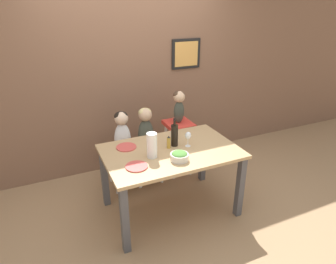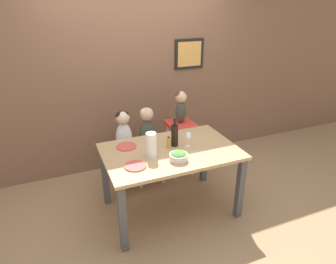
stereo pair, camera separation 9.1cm
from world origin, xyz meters
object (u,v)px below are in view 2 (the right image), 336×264
object	(u,v)px
wine_glass_near	(188,136)
salad_bowl_large	(179,156)
person_baby_right	(181,103)
dinner_plate_front_left	(135,166)
chair_right_highchair	(180,134)
dinner_plate_back_left	(126,146)
chair_far_center	(148,154)
person_child_left	(124,131)
paper_towel_roll	(151,145)
chair_far_left	(125,158)
person_child_center	(147,127)
wine_bottle	(175,135)

from	to	relation	value
wine_glass_near	salad_bowl_large	world-z (taller)	wine_glass_near
person_baby_right	dinner_plate_front_left	xyz separation A→B (m)	(-0.88, -0.89, -0.24)
chair_right_highchair	salad_bowl_large	world-z (taller)	salad_bowl_large
chair_right_highchair	dinner_plate_back_left	size ratio (longest dim) A/B	3.47
wine_glass_near	salad_bowl_large	distance (m)	0.33
chair_far_center	person_baby_right	xyz separation A→B (m)	(0.46, 0.00, 0.64)
wine_glass_near	chair_right_highchair	bearing A→B (deg)	71.59
chair_far_center	chair_right_highchair	distance (m)	0.51
person_baby_right	salad_bowl_large	distance (m)	1.05
wine_glass_near	person_child_left	bearing A→B (deg)	127.60
person_baby_right	wine_glass_near	size ratio (longest dim) A/B	2.54
chair_right_highchair	wine_glass_near	world-z (taller)	wine_glass_near
person_baby_right	paper_towel_roll	world-z (taller)	person_baby_right
paper_towel_roll	person_child_left	bearing A→B (deg)	96.92
chair_far_left	person_baby_right	xyz separation A→B (m)	(0.77, 0.00, 0.64)
person_child_left	person_child_center	size ratio (longest dim) A/B	1.00
person_child_left	salad_bowl_large	bearing A→B (deg)	-71.32
chair_far_left	dinner_plate_back_left	xyz separation A→B (m)	(-0.09, -0.45, 0.40)
chair_far_left	person_child_left	distance (m)	0.38
dinner_plate_back_left	person_child_center	bearing A→B (deg)	49.40
person_child_center	dinner_plate_back_left	world-z (taller)	person_child_center
chair_far_left	paper_towel_roll	xyz separation A→B (m)	(0.09, -0.76, 0.52)
salad_bowl_large	person_child_center	bearing A→B (deg)	90.71
wine_bottle	dinner_plate_back_left	world-z (taller)	wine_bottle
chair_far_center	salad_bowl_large	world-z (taller)	salad_bowl_large
person_baby_right	salad_bowl_large	bearing A→B (deg)	-115.77
chair_far_left	person_baby_right	distance (m)	1.00
chair_right_highchair	wine_glass_near	bearing A→B (deg)	-108.41
chair_far_left	chair_far_center	world-z (taller)	same
paper_towel_roll	dinner_plate_front_left	size ratio (longest dim) A/B	1.21
wine_bottle	salad_bowl_large	bearing A→B (deg)	-106.72
paper_towel_roll	person_child_center	bearing A→B (deg)	74.50
dinner_plate_back_left	person_baby_right	bearing A→B (deg)	28.12
person_child_center	paper_towel_roll	xyz separation A→B (m)	(-0.21, -0.76, 0.14)
chair_far_left	wine_bottle	bearing A→B (deg)	-56.50
chair_right_highchair	person_baby_right	distance (m)	0.43
person_child_left	person_baby_right	size ratio (longest dim) A/B	1.33
chair_right_highchair	wine_glass_near	xyz separation A→B (m)	(-0.23, -0.69, 0.30)
chair_far_center	paper_towel_roll	bearing A→B (deg)	-105.53
chair_right_highchair	paper_towel_roll	size ratio (longest dim) A/B	2.87
wine_glass_near	salad_bowl_large	size ratio (longest dim) A/B	0.91
chair_far_center	dinner_plate_back_left	xyz separation A→B (m)	(-0.39, -0.45, 0.40)
chair_far_left	paper_towel_roll	size ratio (longest dim) A/B	1.71
wine_bottle	dinner_plate_front_left	bearing A→B (deg)	-153.16
person_child_center	paper_towel_roll	bearing A→B (deg)	-105.50
chair_right_highchair	person_child_center	size ratio (longest dim) A/B	1.32
wine_bottle	paper_towel_roll	bearing A→B (deg)	-155.89
paper_towel_roll	wine_glass_near	world-z (taller)	paper_towel_roll
dinner_plate_front_left	wine_bottle	bearing A→B (deg)	26.84
chair_far_left	wine_bottle	distance (m)	0.91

